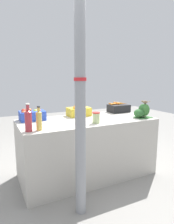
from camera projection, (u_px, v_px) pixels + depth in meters
ground_plane at (87, 174)px, 2.85m from camera, size 10.00×10.00×0.00m
market_table at (87, 147)px, 2.78m from camera, size 1.81×0.82×0.80m
support_pole at (80, 83)px, 1.83m from camera, size 0.12×0.12×2.63m
apple_crate at (32, 115)px, 2.64m from camera, size 0.32×0.22×0.16m
orange_crate at (79, 111)px, 2.93m from camera, size 0.32×0.22×0.16m
carrot_crate at (119, 108)px, 3.25m from camera, size 0.32×0.22×0.16m
broccoli_pile at (143, 111)px, 2.81m from camera, size 0.25×0.18×0.20m
juice_bottle_ruby at (28, 120)px, 2.09m from camera, size 0.07×0.07×0.30m
juice_bottle_golden at (39, 120)px, 2.14m from camera, size 0.06×0.06×0.26m
pickle_jar at (96, 118)px, 2.47m from camera, size 0.10×0.10×0.14m
sparrow_bird at (145, 102)px, 2.77m from camera, size 0.13×0.06×0.05m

